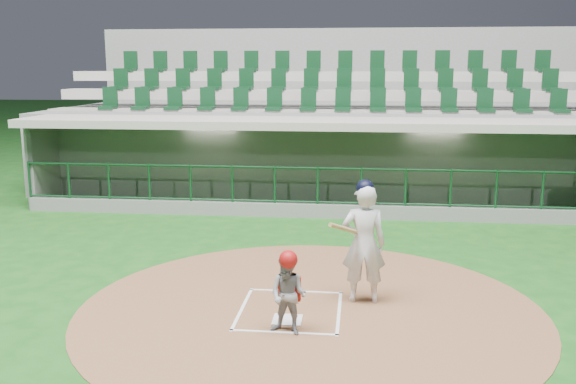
{
  "coord_description": "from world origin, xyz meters",
  "views": [
    {
      "loc": [
        1.01,
        -9.58,
        3.7
      ],
      "look_at": [
        -0.36,
        2.6,
        1.3
      ],
      "focal_mm": 40.0,
      "sensor_mm": 36.0,
      "label": 1
    }
  ],
  "objects": [
    {
      "name": "ground",
      "position": [
        0.0,
        0.0,
        0.0
      ],
      "size": [
        120.0,
        120.0,
        0.0
      ],
      "primitive_type": "plane",
      "color": "#154A15",
      "rests_on": "ground"
    },
    {
      "name": "dirt_circle",
      "position": [
        0.3,
        -0.2,
        0.01
      ],
      "size": [
        7.2,
        7.2,
        0.01
      ],
      "primitive_type": "cylinder",
      "color": "brown",
      "rests_on": "ground"
    },
    {
      "name": "home_plate",
      "position": [
        0.0,
        -0.7,
        0.02
      ],
      "size": [
        0.43,
        0.43,
        0.02
      ],
      "primitive_type": "cube",
      "color": "silver",
      "rests_on": "dirt_circle"
    },
    {
      "name": "batter_box_chalk",
      "position": [
        0.0,
        -0.3,
        0.02
      ],
      "size": [
        1.55,
        1.8,
        0.01
      ],
      "color": "white",
      "rests_on": "ground"
    },
    {
      "name": "dugout_structure",
      "position": [
        0.1,
        7.82,
        0.96
      ],
      "size": [
        16.4,
        3.7,
        3.0
      ],
      "color": "gray",
      "rests_on": "ground"
    },
    {
      "name": "seating_deck",
      "position": [
        0.0,
        10.91,
        1.42
      ],
      "size": [
        17.0,
        6.72,
        5.15
      ],
      "color": "slate",
      "rests_on": "ground"
    },
    {
      "name": "batter",
      "position": [
        1.1,
        0.22,
        0.99
      ],
      "size": [
        0.9,
        0.89,
        1.98
      ],
      "color": "silver",
      "rests_on": "dirt_circle"
    },
    {
      "name": "catcher",
      "position": [
        0.06,
        -1.14,
        0.61
      ],
      "size": [
        0.65,
        0.57,
        1.21
      ],
      "color": "gray",
      "rests_on": "dirt_circle"
    }
  ]
}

